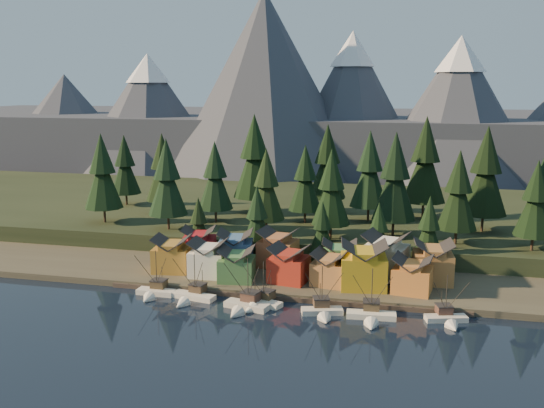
% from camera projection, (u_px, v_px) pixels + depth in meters
% --- Properties ---
extents(ground, '(500.00, 500.00, 0.00)m').
position_uv_depth(ground, '(265.00, 327.00, 117.54)').
color(ground, black).
rests_on(ground, ground).
extents(shore_strip, '(400.00, 50.00, 1.50)m').
position_uv_depth(shore_strip, '(302.00, 265.00, 155.56)').
color(shore_strip, '#3E392D').
rests_on(shore_strip, ground).
extents(hillside, '(420.00, 100.00, 6.00)m').
position_uv_depth(hillside, '(330.00, 216.00, 202.84)').
color(hillside, black).
rests_on(hillside, ground).
extents(dock, '(80.00, 4.00, 1.00)m').
position_uv_depth(dock, '(283.00, 296.00, 133.19)').
color(dock, '#493E34').
rests_on(dock, ground).
extents(mountain_ridge, '(560.00, 190.00, 90.00)m').
position_uv_depth(mountain_ridge, '(356.00, 124.00, 317.25)').
color(mountain_ridge, '#4B5361').
rests_on(mountain_ridge, ground).
extents(boat_0, '(8.84, 9.60, 11.19)m').
position_uv_depth(boat_0, '(154.00, 286.00, 134.43)').
color(boat_0, silver).
rests_on(boat_0, ground).
extents(boat_1, '(10.41, 11.02, 11.09)m').
position_uv_depth(boat_1, '(191.00, 291.00, 131.65)').
color(boat_1, silver).
rests_on(boat_1, ground).
extents(boat_2, '(10.24, 10.81, 12.05)m').
position_uv_depth(boat_2, '(244.00, 299.00, 125.86)').
color(boat_2, beige).
rests_on(boat_2, ground).
extents(boat_3, '(9.56, 10.01, 10.65)m').
position_uv_depth(boat_3, '(259.00, 297.00, 128.03)').
color(boat_3, silver).
rests_on(boat_3, ground).
extents(boat_4, '(9.13, 9.70, 11.11)m').
position_uv_depth(boat_4, '(323.00, 305.00, 123.00)').
color(boat_4, beige).
rests_on(boat_4, ground).
extents(boat_5, '(10.33, 11.12, 11.33)m').
position_uv_depth(boat_5, '(371.00, 310.00, 120.62)').
color(boat_5, silver).
rests_on(boat_5, ground).
extents(boat_6, '(8.91, 9.41, 10.42)m').
position_uv_depth(boat_6, '(448.00, 313.00, 119.27)').
color(boat_6, beige).
rests_on(boat_6, ground).
extents(house_front_0, '(9.58, 9.17, 8.60)m').
position_uv_depth(house_front_0, '(172.00, 253.00, 147.14)').
color(house_front_0, '#A4752A').
rests_on(house_front_0, shore_strip).
extents(house_front_1, '(8.75, 8.44, 8.68)m').
position_uv_depth(house_front_1, '(208.00, 257.00, 143.60)').
color(house_front_1, silver).
rests_on(house_front_1, shore_strip).
extents(house_front_2, '(8.95, 9.01, 7.81)m').
position_uv_depth(house_front_2, '(237.00, 263.00, 140.11)').
color(house_front_2, '#43753F').
rests_on(house_front_2, shore_strip).
extents(house_front_3, '(9.44, 9.12, 8.48)m').
position_uv_depth(house_front_3, '(289.00, 263.00, 139.12)').
color(house_front_3, '#A42719').
rests_on(house_front_3, shore_strip).
extents(house_front_4, '(8.58, 9.09, 7.71)m').
position_uv_depth(house_front_4, '(330.00, 267.00, 137.45)').
color(house_front_4, '#AD723D').
rests_on(house_front_4, shore_strip).
extents(house_front_5, '(11.16, 10.39, 10.47)m').
position_uv_depth(house_front_5, '(364.00, 264.00, 134.74)').
color(house_front_5, gold).
rests_on(house_front_5, shore_strip).
extents(house_front_6, '(9.14, 8.76, 8.10)m').
position_uv_depth(house_front_6, '(412.00, 274.00, 131.96)').
color(house_front_6, '#C77733').
rests_on(house_front_6, shore_strip).
extents(house_back_0, '(9.60, 9.35, 8.88)m').
position_uv_depth(house_back_0, '(199.00, 244.00, 155.09)').
color(house_back_0, maroon).
rests_on(house_back_0, shore_strip).
extents(house_back_1, '(9.67, 9.76, 9.33)m').
position_uv_depth(house_back_1, '(235.00, 248.00, 149.67)').
color(house_back_1, '#3D6290').
rests_on(house_back_1, shore_strip).
extents(house_back_2, '(9.85, 9.23, 9.41)m').
position_uv_depth(house_back_2, '(278.00, 247.00, 150.85)').
color(house_back_2, '#A06038').
rests_on(house_back_2, shore_strip).
extents(house_back_3, '(8.89, 8.09, 8.32)m').
position_uv_depth(house_back_3, '(339.00, 257.00, 144.04)').
color(house_back_3, '#46824B').
rests_on(house_back_3, shore_strip).
extents(house_back_4, '(11.58, 11.29, 10.52)m').
position_uv_depth(house_back_4, '(386.00, 254.00, 142.67)').
color(house_back_4, white).
rests_on(house_back_4, shore_strip).
extents(house_back_5, '(9.42, 9.52, 9.74)m').
position_uv_depth(house_back_5, '(433.00, 261.00, 138.49)').
color(house_back_5, '#9F6D38').
rests_on(house_back_5, shore_strip).
extents(tree_hill_0, '(11.36, 11.36, 26.47)m').
position_uv_depth(tree_hill_0, '(102.00, 174.00, 177.27)').
color(tree_hill_0, '#332319').
rests_on(tree_hill_0, hillside).
extents(tree_hill_1, '(10.94, 10.94, 25.49)m').
position_uv_depth(tree_hill_1, '(163.00, 170.00, 189.92)').
color(tree_hill_1, '#332319').
rests_on(tree_hill_1, hillside).
extents(tree_hill_2, '(11.06, 11.06, 25.77)m').
position_uv_depth(tree_hill_2, '(167.00, 180.00, 168.53)').
color(tree_hill_2, '#332319').
rests_on(tree_hill_2, hillside).
extents(tree_hill_3, '(10.35, 10.35, 24.12)m').
position_uv_depth(tree_hill_3, '(215.00, 178.00, 177.88)').
color(tree_hill_3, '#332319').
rests_on(tree_hill_3, hillside).
extents(tree_hill_4, '(13.47, 13.47, 31.39)m').
position_uv_depth(tree_hill_4, '(255.00, 159.00, 189.61)').
color(tree_hill_4, '#332319').
rests_on(tree_hill_4, hillside).
extents(tree_hill_5, '(10.10, 10.10, 23.52)m').
position_uv_depth(tree_hill_5, '(266.00, 187.00, 164.31)').
color(tree_hill_5, '#332319').
rests_on(tree_hill_5, hillside).
extents(tree_hill_6, '(9.96, 9.96, 23.20)m').
position_uv_depth(tree_hill_6, '(305.00, 180.00, 176.85)').
color(tree_hill_6, '#332319').
rests_on(tree_hill_6, hillside).
extents(tree_hill_7, '(10.32, 10.32, 24.04)m').
position_uv_depth(tree_hill_7, '(331.00, 190.00, 158.26)').
color(tree_hill_7, '#332319').
rests_on(tree_hill_7, hillside).
extents(tree_hill_8, '(11.67, 11.67, 27.18)m').
position_uv_depth(tree_hill_8, '(369.00, 172.00, 179.01)').
color(tree_hill_8, '#332319').
rests_on(tree_hill_8, hillside).
extents(tree_hill_9, '(12.10, 12.10, 28.20)m').
position_uv_depth(tree_hill_9, '(395.00, 180.00, 160.87)').
color(tree_hill_9, '#332319').
rests_on(tree_hill_9, hillside).
extents(tree_hill_10, '(13.36, 13.36, 31.11)m').
position_uv_depth(tree_hill_10, '(425.00, 163.00, 182.59)').
color(tree_hill_10, '#332319').
rests_on(tree_hill_10, hillside).
extents(tree_hill_11, '(10.43, 10.43, 24.29)m').
position_uv_depth(tree_hill_11, '(458.00, 193.00, 152.87)').
color(tree_hill_11, '#332319').
rests_on(tree_hill_11, hillside).
extents(tree_hill_12, '(12.65, 12.65, 29.47)m').
position_uv_depth(tree_hill_12, '(486.00, 174.00, 165.77)').
color(tree_hill_12, '#332319').
rests_on(tree_hill_12, hillside).
extents(tree_hill_13, '(9.68, 9.68, 22.54)m').
position_uv_depth(tree_hill_13, '(536.00, 201.00, 147.06)').
color(tree_hill_13, '#332319').
rests_on(tree_hill_13, hillside).
extents(tree_hill_15, '(12.10, 12.10, 28.18)m').
position_uv_depth(tree_hill_15, '(327.00, 164.00, 191.63)').
color(tree_hill_15, '#332319').
rests_on(tree_hill_15, hillside).
extents(tree_hill_16, '(10.22, 10.22, 23.81)m').
position_uv_depth(tree_hill_16, '(125.00, 167.00, 203.73)').
color(tree_hill_16, '#332319').
rests_on(tree_hill_16, hillside).
extents(tree_shore_0, '(6.75, 6.75, 15.72)m').
position_uv_depth(tree_shore_0, '(199.00, 224.00, 160.11)').
color(tree_shore_0, '#332319').
rests_on(tree_shore_0, shore_strip).
extents(tree_shore_1, '(8.35, 8.35, 19.45)m').
position_uv_depth(tree_shore_1, '(257.00, 219.00, 156.08)').
color(tree_shore_1, '#332319').
rests_on(tree_shore_1, shore_strip).
extents(tree_shore_2, '(6.91, 6.91, 16.10)m').
position_uv_depth(tree_shore_2, '(322.00, 230.00, 152.57)').
color(tree_shore_2, '#332319').
rests_on(tree_shore_2, shore_strip).
extents(tree_shore_3, '(7.11, 7.11, 16.55)m').
position_uv_depth(tree_shore_3, '(378.00, 232.00, 149.35)').
color(tree_shore_3, '#332319').
rests_on(tree_shore_3, shore_strip).
extents(tree_shore_4, '(7.99, 7.99, 18.62)m').
position_uv_depth(tree_shore_4, '(429.00, 230.00, 146.40)').
color(tree_shore_4, '#332319').
rests_on(tree_shore_4, shore_strip).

